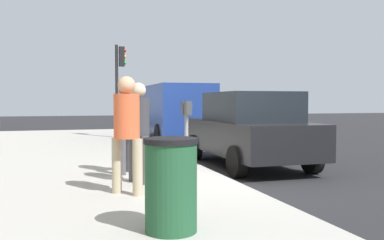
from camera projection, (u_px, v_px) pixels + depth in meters
The scene contains 10 objects.
ground_plane at pixel (219, 181), 8.30m from camera, with size 80.00×80.00×0.00m, color #232326.
sidewalk_slab at pixel (58, 186), 7.41m from camera, with size 28.00×6.00×0.15m, color #A8A59E.
parking_meter at pixel (186, 122), 7.83m from camera, with size 0.36×0.12×1.41m.
pedestrian_at_meter at pixel (139, 124), 7.28m from camera, with size 0.50×0.38×1.72m.
pedestrian_bystander at pixel (127, 125), 6.37m from camera, with size 0.42×0.42×1.78m.
parking_officer at pixel (126, 122), 8.24m from camera, with size 0.47×0.37×1.72m.
parked_sedan_near at pixel (248, 129), 10.15m from camera, with size 4.41×2.00×1.77m.
parked_van_far at pixel (174, 109), 16.83m from camera, with size 5.24×2.20×2.18m.
traffic_signal at pixel (119, 75), 16.52m from camera, with size 0.24×0.44×3.60m.
trash_bin at pixel (171, 185), 4.55m from camera, with size 0.59×0.59×1.01m.
Camera 1 is at (-7.72, 2.93, 1.55)m, focal length 39.73 mm.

